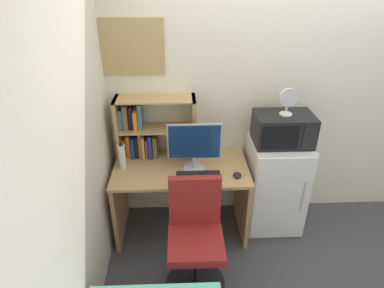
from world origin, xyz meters
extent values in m
cube|color=silver|center=(0.40, 0.02, 1.30)|extent=(6.40, 0.04, 2.60)
cube|color=silver|center=(-1.62, -1.60, 1.30)|extent=(0.04, 4.40, 2.60)
cube|color=tan|center=(-0.94, -0.33, 0.72)|extent=(1.22, 0.67, 0.03)
cube|color=tan|center=(-1.53, -0.33, 0.35)|extent=(0.04, 0.60, 0.71)
cube|color=tan|center=(-0.35, -0.33, 0.35)|extent=(0.04, 0.60, 0.71)
cube|color=tan|center=(-1.51, -0.12, 1.03)|extent=(0.03, 0.24, 0.58)
cube|color=tan|center=(-0.82, -0.12, 1.03)|extent=(0.03, 0.24, 0.58)
cube|color=tan|center=(-1.16, -0.12, 1.31)|extent=(0.72, 0.24, 0.01)
cube|color=tan|center=(-1.16, -0.12, 1.02)|extent=(0.66, 0.24, 0.01)
cube|color=orange|center=(-1.47, -0.11, 0.83)|extent=(0.03, 0.19, 0.18)
cube|color=orange|center=(-1.43, -0.09, 0.85)|extent=(0.03, 0.15, 0.22)
cube|color=navy|center=(-1.39, -0.10, 0.84)|extent=(0.03, 0.17, 0.21)
cube|color=black|center=(-1.35, -0.10, 0.85)|extent=(0.03, 0.17, 0.22)
cube|color=brown|center=(-1.32, -0.10, 0.86)|extent=(0.03, 0.18, 0.26)
cube|color=gold|center=(-1.29, -0.10, 0.84)|extent=(0.02, 0.18, 0.22)
cube|color=purple|center=(-1.26, -0.10, 0.83)|extent=(0.02, 0.18, 0.19)
cube|color=navy|center=(-1.22, -0.11, 0.85)|extent=(0.03, 0.20, 0.24)
cube|color=brown|center=(-1.18, -0.10, 0.84)|extent=(0.04, 0.18, 0.21)
cube|color=teal|center=(-1.47, -0.09, 1.12)|extent=(0.04, 0.15, 0.18)
cube|color=brown|center=(-1.43, -0.10, 1.14)|extent=(0.04, 0.17, 0.23)
cube|color=black|center=(-1.38, -0.09, 1.14)|extent=(0.04, 0.15, 0.21)
cube|color=orange|center=(-1.34, -0.11, 1.12)|extent=(0.03, 0.20, 0.19)
cube|color=teal|center=(-1.30, -0.09, 1.15)|extent=(0.04, 0.15, 0.24)
cylinder|color=#B7B7BC|center=(-0.82, -0.38, 0.74)|extent=(0.20, 0.20, 0.02)
cylinder|color=#B7B7BC|center=(-0.82, -0.38, 0.81)|extent=(0.04, 0.04, 0.11)
cube|color=#B7B7BC|center=(-0.82, -0.37, 1.01)|extent=(0.47, 0.01, 0.33)
cube|color=navy|center=(-0.82, -0.38, 1.01)|extent=(0.44, 0.02, 0.31)
cube|color=black|center=(-0.79, -0.50, 0.75)|extent=(0.38, 0.13, 0.02)
ellipsoid|color=black|center=(-0.46, -0.52, 0.75)|extent=(0.07, 0.09, 0.04)
cylinder|color=silver|center=(-1.46, -0.33, 0.85)|extent=(0.06, 0.06, 0.23)
cylinder|color=black|center=(-1.46, -0.33, 0.97)|extent=(0.03, 0.03, 0.02)
cube|color=white|center=(-0.03, -0.27, 0.47)|extent=(0.53, 0.47, 0.93)
cube|color=white|center=(-0.03, -0.51, 0.47)|extent=(0.51, 0.01, 0.89)
cylinder|color=#B2B2B7|center=(0.15, -0.53, 0.51)|extent=(0.01, 0.01, 0.33)
cube|color=black|center=(-0.03, -0.27, 1.07)|extent=(0.51, 0.34, 0.28)
cube|color=black|center=(-0.10, -0.45, 1.07)|extent=(0.30, 0.01, 0.21)
cube|color=black|center=(0.15, -0.45, 1.07)|extent=(0.12, 0.01, 0.22)
cylinder|color=silver|center=(-0.03, -0.27, 1.21)|extent=(0.11, 0.11, 0.01)
cylinder|color=silver|center=(-0.03, -0.27, 1.25)|extent=(0.02, 0.02, 0.07)
cylinder|color=silver|center=(-0.03, -0.28, 1.37)|extent=(0.16, 0.03, 0.16)
cylinder|color=black|center=(-0.84, -1.02, 0.02)|extent=(0.49, 0.49, 0.04)
cylinder|color=black|center=(-0.84, -1.02, 0.24)|extent=(0.04, 0.04, 0.44)
cube|color=maroon|center=(-0.84, -1.02, 0.48)|extent=(0.42, 0.42, 0.07)
cube|color=maroon|center=(-0.84, -0.83, 0.74)|extent=(0.40, 0.06, 0.43)
cube|color=tan|center=(-1.34, -0.01, 1.74)|extent=(0.56, 0.02, 0.47)
camera|label=1|loc=(-0.94, -2.84, 2.34)|focal=30.67mm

